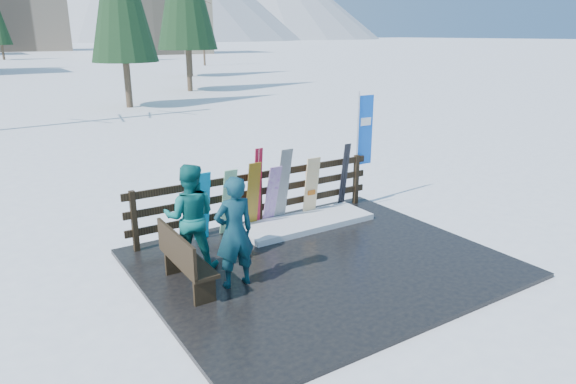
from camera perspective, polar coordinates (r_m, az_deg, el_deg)
ground at (r=9.18m, az=3.68°, el=-8.09°), size 700.00×700.00×0.00m
deck at (r=9.16m, az=3.69°, el=-7.87°), size 6.00×5.00×0.08m
fence at (r=10.63m, az=-3.24°, el=-0.20°), size 5.60×0.10×1.15m
snow_patch at (r=10.73m, az=2.00°, el=-3.39°), size 2.86×1.00×0.12m
bench at (r=8.15m, az=-11.54°, el=-7.22°), size 0.41×1.50×0.97m
snowboard_0 at (r=9.87m, az=-9.47°, el=-1.60°), size 0.28×0.28×1.38m
snowboard_1 at (r=10.08m, az=-6.64°, el=-1.11°), size 0.27×0.36×1.37m
snowboard_2 at (r=10.31m, az=-3.94°, el=-0.45°), size 0.27×0.29×1.43m
snowboard_3 at (r=10.54m, az=-1.81°, el=-0.38°), size 0.27×0.40×1.30m
snowboard_4 at (r=10.62m, az=-0.59°, el=0.67°), size 0.27×0.36×1.62m
snowboard_5 at (r=11.05m, az=2.61°, el=0.53°), size 0.33×0.20×1.33m
ski_pair_a at (r=10.40m, az=-3.41°, el=0.45°), size 0.16×0.21×1.68m
ski_pair_b at (r=11.63m, az=6.25°, el=1.77°), size 0.17×0.22×1.52m
rental_flag at (r=12.02m, az=8.36°, el=6.35°), size 0.45×0.04×2.60m
person_front at (r=7.99m, az=-5.98°, el=-4.47°), size 0.66×0.44×1.79m
person_back at (r=8.72m, az=-10.82°, el=-2.73°), size 1.11×1.03×1.82m
trees at (r=56.96m, az=-26.06°, el=17.35°), size 42.01×68.73×13.18m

